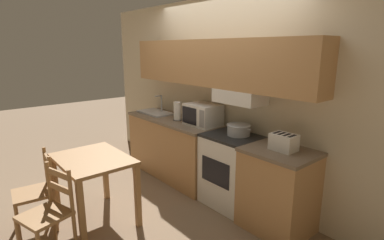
# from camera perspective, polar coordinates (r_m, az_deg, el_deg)

# --- Properties ---
(ground_plane) EXTENTS (16.00, 16.00, 0.00)m
(ground_plane) POSITION_cam_1_polar(r_m,az_deg,el_deg) (4.40, 5.03, -12.04)
(ground_plane) COLOR #7F664C
(wall_back) EXTENTS (5.40, 0.38, 2.55)m
(wall_back) POSITION_cam_1_polar(r_m,az_deg,el_deg) (3.94, 4.97, 7.25)
(wall_back) COLOR beige
(wall_back) RESTS_ON ground_plane
(lower_counter_main) EXTENTS (1.67, 0.59, 0.89)m
(lower_counter_main) POSITION_cam_1_polar(r_m,az_deg,el_deg) (4.53, -3.52, -5.16)
(lower_counter_main) COLOR tan
(lower_counter_main) RESTS_ON ground_plane
(lower_counter_right_stub) EXTENTS (0.71, 0.59, 0.89)m
(lower_counter_right_stub) POSITION_cam_1_polar(r_m,az_deg,el_deg) (3.35, 16.02, -12.69)
(lower_counter_right_stub) COLOR tan
(lower_counter_right_stub) RESTS_ON ground_plane
(stove_range) EXTENTS (0.64, 0.55, 0.89)m
(stove_range) POSITION_cam_1_polar(r_m,az_deg,el_deg) (3.74, 7.44, -9.45)
(stove_range) COLOR white
(stove_range) RESTS_ON ground_plane
(cooking_pot) EXTENTS (0.36, 0.28, 0.13)m
(cooking_pot) POSITION_cam_1_polar(r_m,az_deg,el_deg) (3.59, 8.88, -1.80)
(cooking_pot) COLOR #B7BABF
(cooking_pot) RESTS_ON stove_range
(microwave) EXTENTS (0.46, 0.35, 0.29)m
(microwave) POSITION_cam_1_polar(r_m,az_deg,el_deg) (4.00, 2.05, 1.03)
(microwave) COLOR white
(microwave) RESTS_ON lower_counter_main
(toaster) EXTENTS (0.26, 0.19, 0.17)m
(toaster) POSITION_cam_1_polar(r_m,az_deg,el_deg) (3.17, 17.07, -4.03)
(toaster) COLOR white
(toaster) RESTS_ON lower_counter_right_stub
(sink_basin) EXTENTS (0.59, 0.34, 0.28)m
(sink_basin) POSITION_cam_1_polar(r_m,az_deg,el_deg) (4.79, -7.02, 1.51)
(sink_basin) COLOR #B7BABF
(sink_basin) RESTS_ON lower_counter_main
(paper_towel_roll) EXTENTS (0.13, 0.13, 0.26)m
(paper_towel_roll) POSITION_cam_1_polar(r_m,az_deg,el_deg) (4.28, -2.77, 1.68)
(paper_towel_roll) COLOR black
(paper_towel_roll) RESTS_ON lower_counter_main
(dining_table) EXTENTS (0.89, 0.68, 0.75)m
(dining_table) POSITION_cam_1_polar(r_m,az_deg,el_deg) (3.46, -18.27, -8.78)
(dining_table) COLOR #9E7042
(dining_table) RESTS_ON ground_plane
(chair_left_of_table) EXTENTS (0.42, 0.42, 0.84)m
(chair_left_of_table) POSITION_cam_1_polar(r_m,az_deg,el_deg) (3.64, -27.47, -12.08)
(chair_left_of_table) COLOR #9E7042
(chair_left_of_table) RESTS_ON ground_plane
(chair_right_of_table) EXTENTS (0.47, 0.47, 0.84)m
(chair_right_of_table) POSITION_cam_1_polar(r_m,az_deg,el_deg) (3.17, -25.65, -15.76)
(chair_right_of_table) COLOR #9E7042
(chair_right_of_table) RESTS_ON ground_plane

